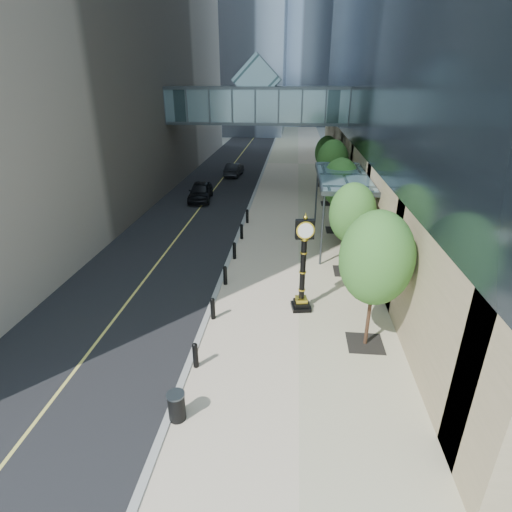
{
  "coord_description": "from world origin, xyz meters",
  "views": [
    {
      "loc": [
        0.57,
        -10.33,
        9.55
      ],
      "look_at": [
        -0.97,
        5.61,
        2.49
      ],
      "focal_mm": 28.0,
      "sensor_mm": 36.0,
      "label": 1
    }
  ],
  "objects_px": {
    "trash_bin": "(177,407)",
    "car_far": "(234,169)",
    "car_near": "(200,191)",
    "pedestrian": "(355,229)",
    "street_clock": "(303,270)"
  },
  "relations": [
    {
      "from": "street_clock",
      "to": "car_far",
      "type": "xyz_separation_m",
      "value": [
        -7.07,
        27.24,
        -1.28
      ]
    },
    {
      "from": "trash_bin",
      "to": "pedestrian",
      "type": "bearing_deg",
      "value": 64.58
    },
    {
      "from": "trash_bin",
      "to": "pedestrian",
      "type": "distance_m",
      "value": 16.78
    },
    {
      "from": "trash_bin",
      "to": "car_far",
      "type": "bearing_deg",
      "value": 95.48
    },
    {
      "from": "car_near",
      "to": "car_far",
      "type": "xyz_separation_m",
      "value": [
        1.45,
        9.94,
        -0.1
      ]
    },
    {
      "from": "trash_bin",
      "to": "street_clock",
      "type": "bearing_deg",
      "value": 60.93
    },
    {
      "from": "pedestrian",
      "to": "car_far",
      "type": "relative_size",
      "value": 0.45
    },
    {
      "from": "car_far",
      "to": "car_near",
      "type": "bearing_deg",
      "value": 85.56
    },
    {
      "from": "trash_bin",
      "to": "car_near",
      "type": "distance_m",
      "value": 24.59
    },
    {
      "from": "car_far",
      "to": "pedestrian",
      "type": "bearing_deg",
      "value": 122.84
    },
    {
      "from": "trash_bin",
      "to": "car_near",
      "type": "height_order",
      "value": "car_near"
    },
    {
      "from": "car_near",
      "to": "car_far",
      "type": "relative_size",
      "value": 1.1
    },
    {
      "from": "street_clock",
      "to": "car_near",
      "type": "height_order",
      "value": "street_clock"
    },
    {
      "from": "pedestrian",
      "to": "car_near",
      "type": "height_order",
      "value": "pedestrian"
    },
    {
      "from": "street_clock",
      "to": "pedestrian",
      "type": "height_order",
      "value": "street_clock"
    }
  ]
}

